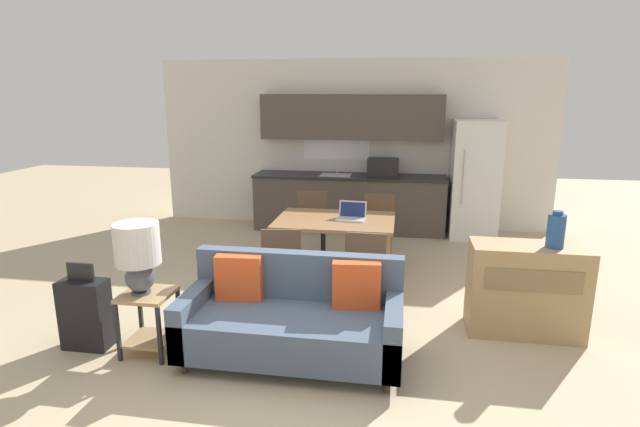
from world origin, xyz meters
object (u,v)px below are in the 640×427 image
Objects in this scene: dining_table at (335,224)px; credenza at (526,289)px; couch at (293,319)px; table_lamp at (138,252)px; dining_chair_near_right at (367,266)px; dining_chair_near_left at (283,261)px; laptop at (352,215)px; suitcase at (86,313)px; vase at (556,231)px; dining_chair_far_right at (377,224)px; side_table at (149,313)px; refrigerator at (474,180)px; dining_chair_far_left at (311,220)px.

credenza is (1.92, -1.02, -0.26)m from dining_table.
couch is 2.98× the size of table_lamp.
dining_chair_near_left is (-0.86, -0.01, 0.00)m from dining_chair_near_right.
dining_chair_near_left is at bearing -120.46° from laptop.
vase is at bearing 12.42° from suitcase.
dining_chair_near_left is 1.00× the size of dining_chair_far_right.
side_table is at bearing 23.35° from table_lamp.
vase is at bearing -85.19° from refrigerator.
table_lamp is 0.69× the size of dining_chair_near_right.
laptop is (1.57, 1.98, -0.11)m from table_lamp.
dining_chair_far_left reaches higher than suitcase.
couch is 2.07× the size of dining_chair_near_right.
couch is 1.40m from table_lamp.
dining_chair_near_left is 1.86m from dining_chair_far_right.
side_table is at bearing -127.67° from refrigerator.
vase is at bearing 174.39° from dining_chair_near_right.
vase is 0.38× the size of dining_chair_far_left.
vase reaches higher than suitcase.
dining_chair_far_right is at bearing 131.77° from vase.
couch is at bearing -161.45° from vase.
refrigerator is 3.26× the size of side_table.
dining_chair_far_right is at bearing 77.97° from couch.
couch is 2.07× the size of dining_chair_far_left.
couch is 1.24m from side_table.
credenza is at bearing 174.56° from dining_chair_near_right.
vase reaches higher than dining_chair_near_left.
suitcase is at bearing -175.41° from couch.
laptop is (0.30, 1.83, 0.46)m from couch.
dining_chair_near_left is at bearing 49.34° from table_lamp.
refrigerator reaches higher than laptop.
table_lamp is 0.60× the size of credenza.
refrigerator is 2.04× the size of dining_chair_near_left.
table_lamp reaches higher than laptop.
side_table is 0.70× the size of suitcase.
couch is at bearing 6.85° from table_lamp.
dining_chair_near_right is 1.00× the size of dining_chair_near_left.
laptop is at bearing -72.01° from dining_chair_near_right.
side_table is 1.61× the size of laptop.
dining_chair_near_left reaches higher than couch.
dining_chair_far_left is at bearing 71.45° from table_lamp.
dining_table is 1.56× the size of dining_chair_far_left.
vase reaches higher than dining_chair_far_right.
refrigerator is at bearing 47.60° from suitcase.
vase reaches higher than couch.
vase is at bearing -26.51° from dining_table.
dining_table is 0.75× the size of couch.
side_table is 2.10m from dining_chair_near_right.
dining_chair_near_left and dining_chair_far_right have the same top height.
laptop reaches higher than credenza.
couch is at bearing 6.30° from side_table.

